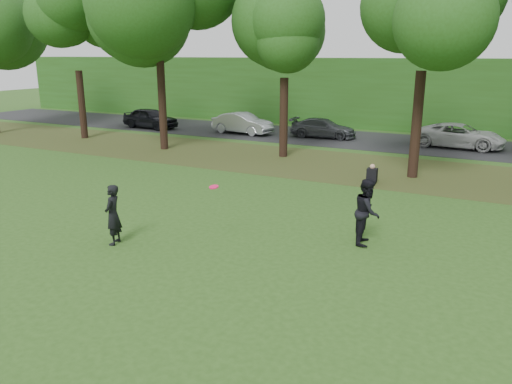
# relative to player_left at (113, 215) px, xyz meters

# --- Properties ---
(ground) EXTENTS (120.00, 120.00, 0.00)m
(ground) POSITION_rel_player_left_xyz_m (2.22, -0.08, -0.88)
(ground) COLOR #284B17
(ground) RESTS_ON ground
(leaf_litter) EXTENTS (60.00, 7.00, 0.01)m
(leaf_litter) POSITION_rel_player_left_xyz_m (2.22, 12.92, -0.88)
(leaf_litter) COLOR #4A391A
(leaf_litter) RESTS_ON ground
(street) EXTENTS (70.00, 7.00, 0.02)m
(street) POSITION_rel_player_left_xyz_m (2.22, 20.92, -0.87)
(street) COLOR black
(street) RESTS_ON ground
(far_hedge) EXTENTS (70.00, 3.00, 5.00)m
(far_hedge) POSITION_rel_player_left_xyz_m (2.22, 26.92, 1.62)
(far_hedge) COLOR #244D16
(far_hedge) RESTS_ON ground
(player_left) EXTENTS (0.60, 0.74, 1.76)m
(player_left) POSITION_rel_player_left_xyz_m (0.00, 0.00, 0.00)
(player_left) COLOR black
(player_left) RESTS_ON ground
(player_right) EXTENTS (0.85, 1.03, 1.93)m
(player_right) POSITION_rel_player_left_xyz_m (6.47, 3.33, 0.08)
(player_right) COLOR black
(player_right) RESTS_ON ground
(parked_cars) EXTENTS (37.00, 4.22, 1.47)m
(parked_cars) POSITION_rel_player_left_xyz_m (0.69, 19.98, -0.17)
(parked_cars) COLOR black
(parked_cars) RESTS_ON street
(frisbee) EXTENTS (0.36, 0.36, 0.09)m
(frisbee) POSITION_rel_player_left_xyz_m (2.64, 1.23, 0.85)
(frisbee) COLOR #F71457
(frisbee) RESTS_ON ground
(seated_person) EXTENTS (0.43, 0.74, 0.83)m
(seated_person) POSITION_rel_player_left_xyz_m (4.88, 10.24, -0.57)
(seated_person) COLOR black
(seated_person) RESTS_ON ground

